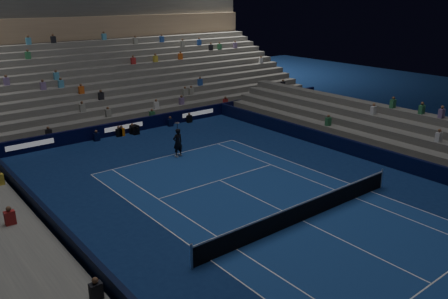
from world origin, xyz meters
TOP-DOWN VIEW (x-y plane):
  - ground at (0.00, 0.00)m, footprint 90.00×90.00m
  - court_surface at (0.00, 0.00)m, footprint 10.97×23.77m
  - sponsor_barrier_far at (0.00, 18.50)m, footprint 44.00×0.25m
  - sponsor_barrier_east at (9.70, 0.00)m, footprint 0.25×37.00m
  - sponsor_barrier_west at (-9.70, 0.00)m, footprint 0.25×37.00m
  - grandstand_main at (0.00, 27.90)m, footprint 44.00×15.20m
  - grandstand_east at (13.17, 0.00)m, footprint 5.00×37.00m
  - tennis_net at (0.00, 0.00)m, footprint 12.90×0.10m
  - tennis_player at (0.42, 11.42)m, footprint 0.71×0.47m
  - broadcast_camera at (0.63, 17.84)m, footprint 0.56×1.00m

SIDE VIEW (x-z plane):
  - ground at x=0.00m, z-range 0.00..0.00m
  - court_surface at x=0.00m, z-range 0.00..0.01m
  - broadcast_camera at x=0.63m, z-range 0.01..0.70m
  - sponsor_barrier_far at x=0.00m, z-range 0.00..1.00m
  - sponsor_barrier_east at x=9.70m, z-range 0.00..1.00m
  - sponsor_barrier_west at x=-9.70m, z-range 0.00..1.00m
  - tennis_net at x=0.00m, z-range -0.05..1.05m
  - grandstand_east at x=13.17m, z-range -0.33..2.17m
  - tennis_player at x=0.42m, z-range 0.00..1.93m
  - grandstand_main at x=0.00m, z-range -2.22..8.98m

